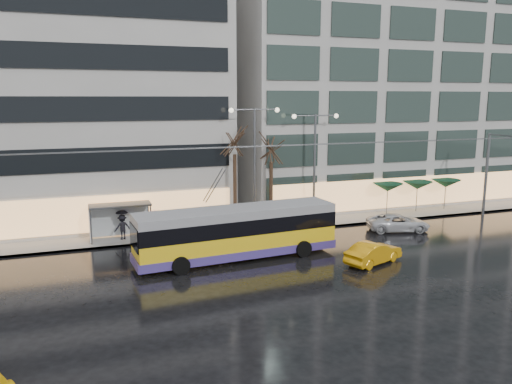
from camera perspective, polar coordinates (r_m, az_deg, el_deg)
name	(u,v)px	position (r m, az deg, el deg)	size (l,w,h in m)	color
ground	(284,278)	(28.34, 3.21, -9.75)	(140.00, 140.00, 0.00)	black
sidewalk	(242,218)	(41.58, -1.60, -2.96)	(80.00, 10.00, 0.15)	gray
kerb	(262,233)	(37.04, 0.73, -4.67)	(80.00, 0.10, 0.15)	slate
building_right	(390,70)	(52.48, 15.03, 13.36)	(32.00, 14.00, 25.00)	#A19E99
trolleybus	(237,234)	(31.00, -2.17, -4.84)	(12.81, 5.20, 5.87)	yellow
catenary	(254,180)	(34.79, -0.18, 1.38)	(42.24, 5.12, 7.00)	#595B60
bus_shelter	(114,214)	(36.13, -15.87, -2.39)	(4.20, 1.60, 2.51)	#595B60
street_lamp_near	(255,151)	(37.57, -0.16, 4.74)	(3.96, 0.36, 9.03)	#595B60
street_lamp_far	(315,152)	(39.51, 6.73, 4.56)	(3.96, 0.36, 8.53)	#595B60
tree_a	(235,136)	(37.20, -2.46, 6.37)	(3.20, 3.20, 8.40)	black
tree_b	(271,144)	(38.41, 1.76, 5.48)	(3.20, 3.20, 7.70)	black
parasol_a	(388,187)	(43.62, 14.82, 0.52)	(2.50, 2.50, 2.65)	#595B60
parasol_b	(417,185)	(45.36, 17.96, 0.73)	(2.50, 2.50, 2.65)	#595B60
parasol_c	(446,183)	(47.22, 20.87, 0.93)	(2.50, 2.50, 2.65)	#595B60
taxi_b	(373,253)	(31.24, 13.27, -6.78)	(1.40, 4.02, 1.33)	orange
sedan_silver	(398,223)	(39.16, 15.94, -3.38)	(2.13, 4.62, 1.28)	silver
pedestrian_a	(155,220)	(35.26, -11.47, -3.18)	(1.10, 1.11, 2.19)	black
pedestrian_b	(183,224)	(35.91, -8.37, -3.69)	(0.95, 0.79, 1.77)	black
pedestrian_c	(122,224)	(36.03, -15.03, -3.52)	(1.26, 0.99, 2.11)	black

